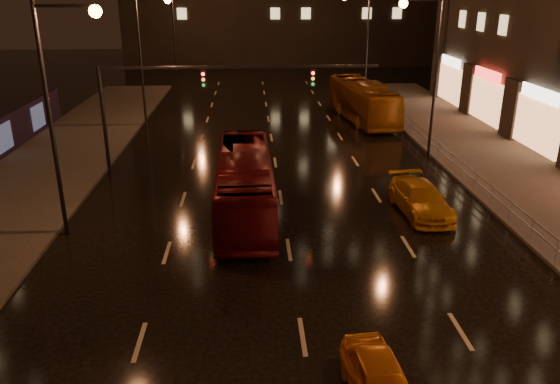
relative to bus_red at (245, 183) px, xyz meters
name	(u,v)px	position (x,y,z in m)	size (l,w,h in m)	color
ground	(277,173)	(1.81, 5.95, -1.50)	(140.00, 140.00, 0.00)	black
sidewalk_left	(5,209)	(-11.69, 0.95, -1.43)	(7.00, 70.00, 0.15)	#38332D
sidewalk_right	(545,198)	(15.31, 0.95, -1.43)	(7.00, 70.00, 0.15)	#38332D
traffic_signal	(185,93)	(-3.25, 5.95, 3.23)	(15.31, 0.32, 6.20)	black
railing_right	(462,166)	(12.01, 3.95, -0.60)	(0.05, 56.00, 1.00)	#99999E
bus_red	(245,183)	(0.00, 0.00, 0.00)	(2.52, 10.78, 3.00)	#5A0C12
bus_curb	(363,101)	(9.41, 19.09, 0.08)	(2.66, 11.36, 3.16)	#8D490E
taxi_near	(381,383)	(3.54, -13.05, -0.87)	(1.50, 3.72, 1.27)	orange
taxi_far	(421,199)	(8.35, -0.49, -0.78)	(2.01, 4.95, 1.44)	orange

